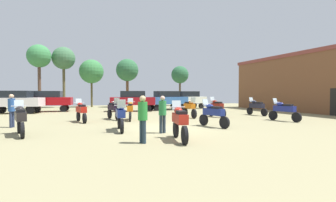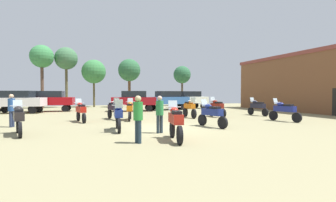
{
  "view_description": "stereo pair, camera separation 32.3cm",
  "coord_description": "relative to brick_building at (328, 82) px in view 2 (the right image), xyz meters",
  "views": [
    {
      "loc": [
        -4.06,
        -11.97,
        1.81
      ],
      "look_at": [
        2.1,
        5.35,
        1.23
      ],
      "focal_mm": 26.92,
      "sensor_mm": 36.0,
      "label": 1
    },
    {
      "loc": [
        -3.76,
        -12.08,
        1.81
      ],
      "look_at": [
        2.1,
        5.35,
        1.23
      ],
      "focal_mm": 26.92,
      "sensor_mm": 36.0,
      "label": 2
    }
  ],
  "objects": [
    {
      "name": "ground_plane",
      "position": [
        -18.0,
        -5.5,
        -2.82
      ],
      "size": [
        44.0,
        52.0,
        0.02
      ],
      "color": "gray"
    },
    {
      "name": "brick_building",
      "position": [
        0.0,
        0.0,
        0.0
      ],
      "size": [
        6.12,
        19.34,
        5.65
      ],
      "color": "brown",
      "rests_on": "ground"
    },
    {
      "name": "motorcycle_1",
      "position": [
        -12.3,
        -0.93,
        -2.07
      ],
      "size": [
        0.62,
        2.19,
        1.51
      ],
      "rotation": [
        0.0,
        0.0,
        0.07
      ],
      "color": "black",
      "rests_on": "ground"
    },
    {
      "name": "motorcycle_2",
      "position": [
        -15.36,
        -5.78,
        -2.1
      ],
      "size": [
        0.77,
        2.13,
        1.45
      ],
      "rotation": [
        0.0,
        0.0,
        0.25
      ],
      "color": "black",
      "rests_on": "ground"
    },
    {
      "name": "motorcycle_3",
      "position": [
        -20.21,
        -5.53,
        -2.07
      ],
      "size": [
        0.62,
        2.29,
        1.5
      ],
      "rotation": [
        0.0,
        0.0,
        3.07
      ],
      "color": "black",
      "rests_on": "ground"
    },
    {
      "name": "motorcycle_5",
      "position": [
        -21.92,
        -1.1,
        -2.1
      ],
      "size": [
        0.75,
        2.12,
        1.44
      ],
      "rotation": [
        0.0,
        0.0,
        0.23
      ],
      "color": "black",
      "rests_on": "ground"
    },
    {
      "name": "motorcycle_6",
      "position": [
        -24.38,
        -5.47,
        -2.08
      ],
      "size": [
        0.79,
        2.2,
        1.48
      ],
      "rotation": [
        0.0,
        0.0,
        0.26
      ],
      "color": "black",
      "rests_on": "ground"
    },
    {
      "name": "motorcycle_7",
      "position": [
        -18.48,
        -8.73,
        -2.08
      ],
      "size": [
        0.68,
        2.16,
        1.49
      ],
      "rotation": [
        0.0,
        0.0,
        -0.17
      ],
      "color": "black",
      "rests_on": "ground"
    },
    {
      "name": "motorcycle_8",
      "position": [
        -18.85,
        -1.01,
        -2.1
      ],
      "size": [
        0.74,
        2.18,
        1.45
      ],
      "rotation": [
        0.0,
        0.0,
        -0.22
      ],
      "color": "black",
      "rests_on": "ground"
    },
    {
      "name": "motorcycle_9",
      "position": [
        -9.69,
        -4.83,
        -2.1
      ],
      "size": [
        0.74,
        2.24,
        1.45
      ],
      "rotation": [
        0.0,
        0.0,
        0.21
      ],
      "color": "black",
      "rests_on": "ground"
    },
    {
      "name": "motorcycle_10",
      "position": [
        -14.42,
        -0.71,
        -2.08
      ],
      "size": [
        0.62,
        2.13,
        1.5
      ],
      "rotation": [
        0.0,
        0.0,
        3.17
      ],
      "color": "black",
      "rests_on": "ground"
    },
    {
      "name": "motorcycle_11",
      "position": [
        -19.84,
        -0.23,
        -2.08
      ],
      "size": [
        0.74,
        2.19,
        1.48
      ],
      "rotation": [
        0.0,
        0.0,
        3.36
      ],
      "color": "black",
      "rests_on": "ground"
    },
    {
      "name": "motorcycle_12",
      "position": [
        -8.56,
        -0.81,
        -2.1
      ],
      "size": [
        0.62,
        2.16,
        1.44
      ],
      "rotation": [
        0.0,
        0.0,
        0.11
      ],
      "color": "black",
      "rests_on": "ground"
    },
    {
      "name": "car_1",
      "position": [
        -24.82,
        9.3,
        -1.64
      ],
      "size": [
        4.47,
        2.25,
        2.0
      ],
      "rotation": [
        0.0,
        0.0,
        1.46
      ],
      "color": "black",
      "rests_on": "ground"
    },
    {
      "name": "car_2",
      "position": [
        -27.24,
        7.73,
        -1.64
      ],
      "size": [
        4.57,
        2.62,
        2.0
      ],
      "rotation": [
        0.0,
        0.0,
        1.37
      ],
      "color": "black",
      "rests_on": "ground"
    },
    {
      "name": "car_3",
      "position": [
        -17.05,
        7.06,
        -1.64
      ],
      "size": [
        4.54,
        2.49,
        2.0
      ],
      "rotation": [
        0.0,
        0.0,
        1.4
      ],
      "color": "black",
      "rests_on": "ground"
    },
    {
      "name": "car_4",
      "position": [
        -10.24,
        9.11,
        -1.64
      ],
      "size": [
        4.54,
        2.48,
        2.0
      ],
      "rotation": [
        0.0,
        0.0,
        1.74
      ],
      "color": "black",
      "rests_on": "ground"
    },
    {
      "name": "car_5",
      "position": [
        -13.23,
        7.78,
        -1.64
      ],
      "size": [
        4.5,
        2.37,
        2.0
      ],
      "rotation": [
        0.0,
        0.0,
        1.71
      ],
      "color": "black",
      "rests_on": "ground"
    },
    {
      "name": "person_1",
      "position": [
        -19.92,
        -8.77,
        -1.82
      ],
      "size": [
        0.44,
        0.44,
        1.7
      ],
      "rotation": [
        0.0,
        0.0,
        1.92
      ],
      "color": "#203240",
      "rests_on": "ground"
    },
    {
      "name": "person_2",
      "position": [
        -18.54,
        -6.85,
        -1.84
      ],
      "size": [
        0.4,
        0.4,
        1.67
      ],
      "rotation": [
        0.0,
        0.0,
        0.22
      ],
      "color": "#263340",
      "rests_on": "ground"
    },
    {
      "name": "person_3",
      "position": [
        -25.34,
        -2.47,
        -1.8
      ],
      "size": [
        0.44,
        0.44,
        1.74
      ],
      "rotation": [
        0.0,
        0.0,
        4.33
      ],
      "color": "#242E4A",
      "rests_on": "ground"
    },
    {
      "name": "tree_1",
      "position": [
        -23.75,
        16.11,
        3.19
      ],
      "size": [
        2.74,
        2.74,
        7.46
      ],
      "color": "brown",
      "rests_on": "ground"
    },
    {
      "name": "tree_2",
      "position": [
        -16.16,
        14.65,
        1.87
      ],
      "size": [
        2.84,
        2.84,
        6.16
      ],
      "color": "brown",
      "rests_on": "ground"
    },
    {
      "name": "tree_3",
      "position": [
        -26.34,
        15.13,
        3.16
      ],
      "size": [
        2.65,
        2.65,
        7.42
      ],
      "color": "brown",
      "rests_on": "ground"
    },
    {
      "name": "tree_4",
      "position": [
        -8.41,
        15.82,
        1.56
      ],
      "size": [
        2.47,
        2.47,
        5.65
      ],
      "color": "brown",
      "rests_on": "ground"
    },
    {
      "name": "tree_7",
      "position": [
        -20.47,
        16.23,
        1.73
      ],
      "size": [
        3.04,
        3.04,
        6.08
      ],
      "color": "#4E4525",
      "rests_on": "ground"
    }
  ]
}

